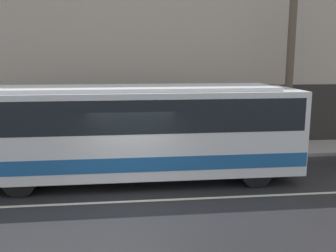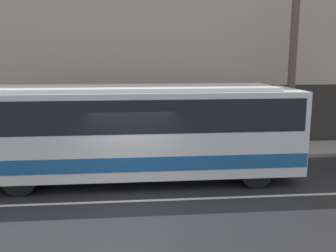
% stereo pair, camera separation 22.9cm
% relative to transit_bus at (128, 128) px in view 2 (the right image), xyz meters
% --- Properties ---
extents(ground_plane, '(60.00, 60.00, 0.00)m').
position_rel_transit_bus_xyz_m(ground_plane, '(0.10, -1.90, -1.78)').
color(ground_plane, '#262628').
extents(sidewalk, '(60.00, 2.35, 0.14)m').
position_rel_transit_bus_xyz_m(sidewalk, '(0.10, 3.28, -1.70)').
color(sidewalk, '#A09E99').
rests_on(sidewalk, ground_plane).
extents(building_facade, '(60.00, 0.35, 11.74)m').
position_rel_transit_bus_xyz_m(building_facade, '(0.10, 4.60, 3.89)').
color(building_facade, '#B7A899').
rests_on(building_facade, ground_plane).
extents(lane_stripe, '(54.00, 0.14, 0.01)m').
position_rel_transit_bus_xyz_m(lane_stripe, '(0.10, -1.90, -1.77)').
color(lane_stripe, beige).
rests_on(lane_stripe, ground_plane).
extents(transit_bus, '(11.25, 2.58, 3.15)m').
position_rel_transit_bus_xyz_m(transit_bus, '(0.00, 0.00, 0.00)').
color(transit_bus, white).
rests_on(transit_bus, ground_plane).
extents(utility_pole_near, '(0.32, 0.32, 6.66)m').
position_rel_transit_bus_xyz_m(utility_pole_near, '(6.77, 2.95, 1.70)').
color(utility_pole_near, brown).
rests_on(utility_pole_near, sidewalk).
extents(pedestrian_waiting, '(0.36, 0.36, 1.61)m').
position_rel_transit_bus_xyz_m(pedestrian_waiting, '(-2.96, 3.25, -0.89)').
color(pedestrian_waiting, '#333338').
rests_on(pedestrian_waiting, sidewalk).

